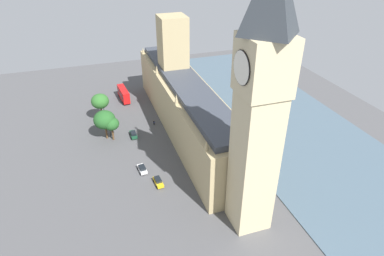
# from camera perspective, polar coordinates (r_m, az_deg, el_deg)

# --- Properties ---
(ground_plane) EXTENTS (147.62, 147.62, 0.00)m
(ground_plane) POSITION_cam_1_polar(r_m,az_deg,el_deg) (111.03, -1.96, -0.34)
(ground_plane) COLOR #4C4C4F
(river_thames) EXTENTS (43.01, 132.86, 0.25)m
(river_thames) POSITION_cam_1_polar(r_m,az_deg,el_deg) (124.10, 13.76, 2.34)
(river_thames) COLOR #475B6B
(river_thames) RESTS_ON ground
(parliament_building) EXTENTS (13.71, 77.62, 33.74)m
(parliament_building) POSITION_cam_1_polar(r_m,az_deg,el_deg) (108.53, -1.31, 4.61)
(parliament_building) COLOR tan
(parliament_building) RESTS_ON ground
(clock_tower) EXTENTS (8.76, 8.76, 57.22)m
(clock_tower) POSITION_cam_1_polar(r_m,az_deg,el_deg) (62.94, 11.48, 4.17)
(clock_tower) COLOR #CCBA8E
(clock_tower) RESTS_ON ground
(double_decker_bus_midblock) EXTENTS (3.43, 10.68, 4.75)m
(double_decker_bus_midblock) POSITION_cam_1_polar(r_m,az_deg,el_deg) (132.51, -11.54, 5.69)
(double_decker_bus_midblock) COLOR red
(double_decker_bus_midblock) RESTS_ON ground
(car_dark_green_under_trees) EXTENTS (1.95, 4.64, 1.74)m
(car_dark_green_under_trees) POSITION_cam_1_polar(r_m,az_deg,el_deg) (108.56, -9.91, -1.06)
(car_dark_green_under_trees) COLOR #19472D
(car_dark_green_under_trees) RESTS_ON ground
(car_white_kerbside) EXTENTS (2.23, 4.40, 1.74)m
(car_white_kerbside) POSITION_cam_1_polar(r_m,az_deg,el_deg) (93.13, -8.46, -6.86)
(car_white_kerbside) COLOR silver
(car_white_kerbside) RESTS_ON ground
(car_yellow_cab_opposite_hall) EXTENTS (2.08, 4.55, 1.74)m
(car_yellow_cab_opposite_hall) POSITION_cam_1_polar(r_m,az_deg,el_deg) (88.38, -5.76, -9.01)
(car_yellow_cab_opposite_hall) COLOR gold
(car_yellow_cab_opposite_hall) RESTS_ON ground
(pedestrian_leading) EXTENTS (0.60, 0.68, 1.68)m
(pedestrian_leading) POSITION_cam_1_polar(r_m,az_deg,el_deg) (114.62, -6.48, 0.97)
(pedestrian_leading) COLOR black
(pedestrian_leading) RESTS_ON ground
(plane_tree_near_tower) EXTENTS (4.69, 4.69, 7.71)m
(plane_tree_near_tower) POSITION_cam_1_polar(r_m,az_deg,el_deg) (105.95, -13.51, 0.66)
(plane_tree_near_tower) COLOR brown
(plane_tree_near_tower) RESTS_ON ground
(plane_tree_corner) EXTENTS (5.90, 5.90, 10.00)m
(plane_tree_corner) POSITION_cam_1_polar(r_m,az_deg,el_deg) (117.13, -15.34, 4.39)
(plane_tree_corner) COLOR brown
(plane_tree_corner) RESTS_ON ground
(plane_tree_trailing) EXTENTS (6.69, 6.69, 9.58)m
(plane_tree_trailing) POSITION_cam_1_polar(r_m,az_deg,el_deg) (106.66, -14.63, 1.36)
(plane_tree_trailing) COLOR brown
(plane_tree_trailing) RESTS_ON ground
(street_lamp_far_end) EXTENTS (0.56, 0.56, 6.49)m
(street_lamp_far_end) POSITION_cam_1_polar(r_m,az_deg,el_deg) (122.21, -14.88, 4.04)
(street_lamp_far_end) COLOR black
(street_lamp_far_end) RESTS_ON ground
(street_lamp_by_river_gate) EXTENTS (0.56, 0.56, 6.32)m
(street_lamp_by_river_gate) POSITION_cam_1_polar(r_m,az_deg,el_deg) (108.17, -13.86, 0.51)
(street_lamp_by_river_gate) COLOR black
(street_lamp_by_river_gate) RESTS_ON ground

